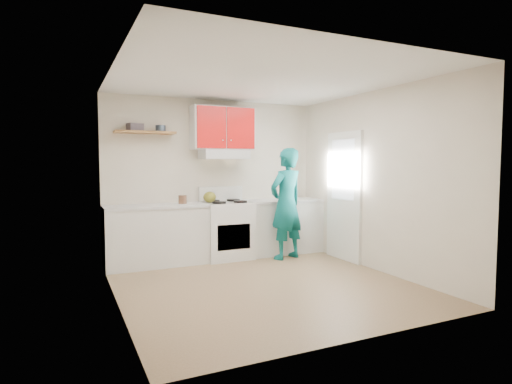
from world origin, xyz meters
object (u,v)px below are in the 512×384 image
stove (227,230)px  tin (161,128)px  kettle (210,197)px  person (286,204)px  crock (183,200)px

stove → tin: size_ratio=5.94×
stove → kettle: bearing=165.4°
stove → kettle: size_ratio=4.45×
tin → person: bearing=-16.6°
stove → tin: tin is taller
person → tin: bearing=-33.3°
tin → crock: bearing=-18.3°
tin → crock: tin is taller
kettle → crock: size_ratio=1.34×
crock → person: 1.66m
stove → kettle: kettle is taller
stove → person: bearing=-25.8°
kettle → person: (1.14, -0.49, -0.11)m
stove → tin: (-1.02, 0.14, 1.62)m
kettle → crock: 0.46m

